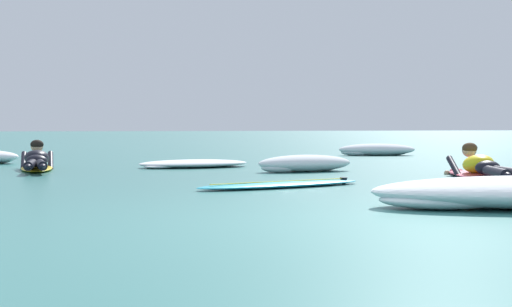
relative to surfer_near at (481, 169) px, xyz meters
name	(u,v)px	position (x,y,z in m)	size (l,w,h in m)	color
ground_plane	(192,161)	(-3.38, 5.93, -0.14)	(120.00, 120.00, 0.00)	#387A75
surfer_near	(481,169)	(0.00, 0.00, 0.00)	(0.91, 2.67, 0.55)	#E54C66
surfer_far	(37,162)	(-6.23, 3.14, 0.01)	(0.64, 2.50, 0.54)	yellow
drifting_surfboard	(282,184)	(-3.02, -0.80, -0.10)	(2.30, 1.24, 0.16)	#2DB2D1
whitewater_front	(377,150)	(1.25, 7.61, 0.00)	(1.92, 0.96, 0.29)	white
whitewater_mid_left	(305,164)	(-1.99, 2.02, -0.01)	(1.69, 0.92, 0.27)	white
whitewater_mid_right	(194,164)	(-3.60, 3.57, -0.07)	(2.10, 1.33, 0.14)	white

